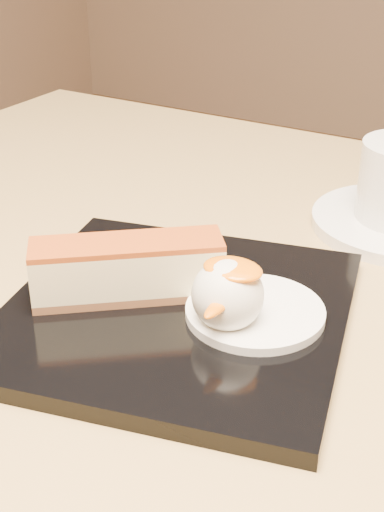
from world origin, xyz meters
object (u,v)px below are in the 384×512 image
Objects in this scene: cheesecake at (128,269)px; table at (142,452)px; dessert_plate at (177,313)px; ice_cream_scoop at (228,295)px.

table is at bearing 78.36° from cheesecake.
table is 0.17m from dessert_plate.
table is 6.66× the size of cheesecake.
ice_cream_scoop is (0.08, 0.00, 0.00)m from cheesecake.
ice_cream_scoop is (0.09, -0.02, 0.19)m from table.
table is 17.68× the size of ice_cream_scoop.
dessert_plate is 0.05m from ice_cream_scoop.
ice_cream_scoop reaches higher than dessert_plate.
ice_cream_scoop is at bearing -38.57° from cheesecake.
dessert_plate is 0.04m from cheesecake.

